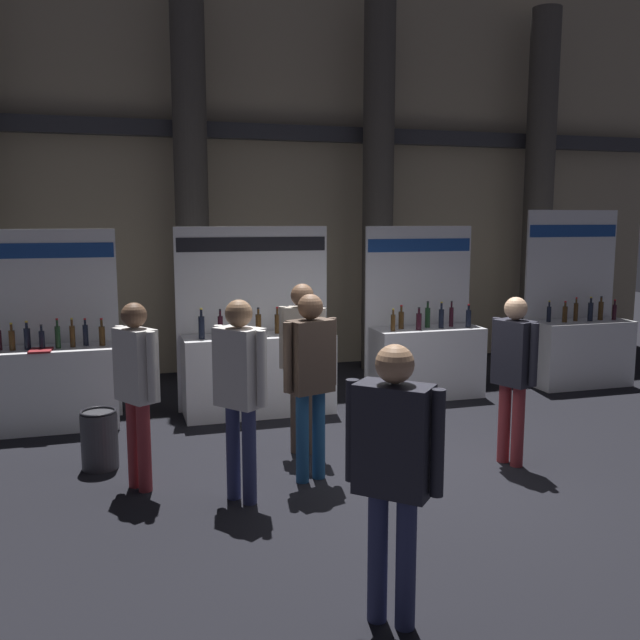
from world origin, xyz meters
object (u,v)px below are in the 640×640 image
at_px(visitor_1, 240,381).
at_px(visitor_5, 302,354).
at_px(visitor_0, 393,458).
at_px(visitor_6, 310,369).
at_px(visitor_2, 513,366).
at_px(exhibitor_booth_0, 53,378).
at_px(exhibitor_booth_2, 426,354).
at_px(visitor_3, 136,379).
at_px(trash_bin, 99,439).
at_px(exhibitor_booth_3, 579,344).
at_px(exhibitor_booth_1, 258,366).

distance_m(visitor_1, visitor_5, 1.36).
bearing_deg(visitor_0, visitor_6, -51.08).
relative_size(visitor_1, visitor_2, 1.05).
bearing_deg(exhibitor_booth_0, exhibitor_booth_2, 0.94).
bearing_deg(visitor_2, visitor_0, 113.82).
relative_size(exhibitor_booth_0, visitor_3, 1.35).
height_order(visitor_2, visitor_5, visitor_5).
xyz_separation_m(trash_bin, visitor_1, (1.21, -1.20, 0.79)).
bearing_deg(trash_bin, exhibitor_booth_2, 21.18).
bearing_deg(visitor_3, visitor_6, 49.72).
xyz_separation_m(visitor_0, visitor_1, (-0.55, 2.11, 0.02)).
xyz_separation_m(exhibitor_booth_0, visitor_3, (0.91, -2.26, 0.45)).
distance_m(exhibitor_booth_2, visitor_5, 2.94).
xyz_separation_m(visitor_0, visitor_6, (0.17, 2.41, 0.02)).
bearing_deg(exhibitor_booth_3, visitor_1, -153.05).
relative_size(exhibitor_booth_0, exhibitor_booth_2, 0.99).
relative_size(visitor_3, visitor_5, 0.96).
relative_size(exhibitor_booth_3, visitor_1, 1.45).
distance_m(exhibitor_booth_3, visitor_1, 6.29).
height_order(trash_bin, visitor_1, visitor_1).
distance_m(exhibitor_booth_0, trash_bin, 1.71).
height_order(exhibitor_booth_1, visitor_1, exhibitor_booth_1).
bearing_deg(exhibitor_booth_2, visitor_5, -141.36).
height_order(exhibitor_booth_1, exhibitor_booth_2, exhibitor_booth_1).
xyz_separation_m(visitor_1, visitor_5, (0.84, 1.07, -0.02)).
bearing_deg(trash_bin, visitor_0, -61.94).
relative_size(exhibitor_booth_1, trash_bin, 3.99).
bearing_deg(visitor_0, visitor_1, -32.51).
bearing_deg(visitor_1, trash_bin, 7.55).
xyz_separation_m(exhibitor_booth_3, visitor_3, (-6.44, -2.30, 0.42)).
xyz_separation_m(exhibitor_booth_0, trash_bin, (0.55, -1.60, -0.30)).
bearing_deg(visitor_0, exhibitor_booth_0, -21.93).
xyz_separation_m(exhibitor_booth_2, visitor_0, (-2.56, -4.99, 0.47)).
bearing_deg(visitor_0, exhibitor_booth_1, -48.92).
height_order(visitor_2, visitor_6, visitor_6).
bearing_deg(trash_bin, exhibitor_booth_1, 38.15).
height_order(trash_bin, visitor_5, visitor_5).
xyz_separation_m(exhibitor_booth_1, visitor_0, (-0.15, -4.82, 0.45)).
bearing_deg(exhibitor_booth_1, exhibitor_booth_3, 1.60).
bearing_deg(visitor_0, exhibitor_booth_3, -92.63).
bearing_deg(exhibitor_booth_1, visitor_3, -125.60).
bearing_deg(visitor_3, trash_bin, 177.23).
bearing_deg(trash_bin, exhibitor_booth_3, 13.56).
xyz_separation_m(exhibitor_booth_1, visitor_6, (0.02, -2.41, 0.47)).
distance_m(visitor_1, visitor_2, 2.78).
distance_m(exhibitor_booth_2, visitor_2, 2.78).
relative_size(exhibitor_booth_0, visitor_0, 1.34).
distance_m(exhibitor_booth_2, visitor_3, 4.62).
distance_m(trash_bin, visitor_6, 2.27).
relative_size(exhibitor_booth_3, trash_bin, 4.37).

